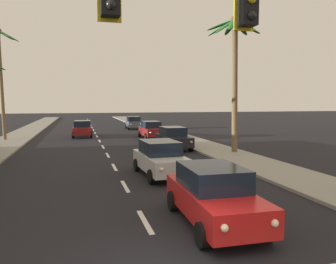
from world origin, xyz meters
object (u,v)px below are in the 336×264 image
at_px(palm_left_third, 0,60).
at_px(palm_right_second, 235,58).
at_px(sedan_lead_at_stop_bar, 213,195).
at_px(sedan_parked_mid_kerb, 151,130).
at_px(sedan_oncoming_far, 83,129).
at_px(sedan_parked_far_kerb, 173,138).
at_px(sedan_third_in_queue, 160,158).
at_px(traffic_signal_mast, 322,33).
at_px(sedan_parked_nearest_kerb, 134,123).

height_order(palm_left_third, palm_right_second, palm_left_third).
distance_m(sedan_lead_at_stop_bar, sedan_parked_mid_kerb, 23.19).
relative_size(sedan_oncoming_far, sedan_parked_mid_kerb, 1.00).
xyz_separation_m(sedan_oncoming_far, sedan_parked_far_kerb, (6.52, -11.05, 0.00)).
xyz_separation_m(sedan_parked_mid_kerb, palm_left_third, (-13.64, 1.18, 6.53)).
xyz_separation_m(sedan_oncoming_far, palm_right_second, (9.85, -14.35, 5.64)).
distance_m(sedan_third_in_queue, sedan_parked_mid_kerb, 16.79).
relative_size(sedan_third_in_queue, sedan_parked_mid_kerb, 1.00).
height_order(sedan_oncoming_far, palm_right_second, palm_right_second).
distance_m(sedan_oncoming_far, sedan_parked_far_kerb, 12.83).
relative_size(traffic_signal_mast, sedan_lead_at_stop_bar, 2.40).
bearing_deg(palm_right_second, palm_left_third, 143.77).
relative_size(sedan_parked_mid_kerb, sedan_parked_far_kerb, 1.00).
bearing_deg(sedan_parked_mid_kerb, palm_left_third, 175.06).
xyz_separation_m(sedan_oncoming_far, sedan_parked_mid_kerb, (6.55, -3.12, 0.00)).
bearing_deg(sedan_parked_mid_kerb, sedan_third_in_queue, -100.89).
distance_m(sedan_lead_at_stop_bar, sedan_third_in_queue, 6.48).
distance_m(sedan_third_in_queue, sedan_parked_far_kerb, 9.11).
relative_size(sedan_lead_at_stop_bar, sedan_third_in_queue, 0.99).
bearing_deg(sedan_oncoming_far, sedan_parked_far_kerb, -59.47).
relative_size(sedan_lead_at_stop_bar, sedan_oncoming_far, 0.99).
xyz_separation_m(traffic_signal_mast, palm_right_second, (5.34, 14.49, 1.55)).
height_order(sedan_parked_nearest_kerb, palm_right_second, palm_right_second).
xyz_separation_m(sedan_oncoming_far, sedan_parked_nearest_kerb, (6.76, 8.76, 0.00)).
bearing_deg(sedan_lead_at_stop_bar, sedan_parked_nearest_kerb, 84.40).
bearing_deg(sedan_parked_nearest_kerb, sedan_parked_mid_kerb, -91.00).
distance_m(sedan_lead_at_stop_bar, sedan_parked_far_kerb, 15.37).
bearing_deg(palm_right_second, sedan_parked_far_kerb, 135.30).
height_order(traffic_signal_mast, sedan_third_in_queue, traffic_signal_mast).
bearing_deg(sedan_lead_at_stop_bar, sedan_third_in_queue, 89.65).
bearing_deg(traffic_signal_mast, sedan_parked_nearest_kerb, 86.58).
distance_m(sedan_parked_nearest_kerb, palm_right_second, 23.99).
bearing_deg(sedan_parked_nearest_kerb, sedan_parked_far_kerb, -90.70).
xyz_separation_m(traffic_signal_mast, sedan_oncoming_far, (-4.51, 28.85, -4.09)).
height_order(sedan_parked_far_kerb, palm_left_third, palm_left_third).
distance_m(sedan_third_in_queue, palm_left_third, 21.55).
bearing_deg(sedan_parked_far_kerb, sedan_parked_mid_kerb, 89.74).
relative_size(traffic_signal_mast, sedan_parked_mid_kerb, 2.40).
height_order(sedan_parked_far_kerb, palm_right_second, palm_right_second).
xyz_separation_m(sedan_parked_mid_kerb, palm_right_second, (3.30, -11.23, 5.64)).
bearing_deg(sedan_lead_at_stop_bar, palm_right_second, 60.98).
height_order(sedan_lead_at_stop_bar, palm_left_third, palm_left_third).
xyz_separation_m(sedan_lead_at_stop_bar, palm_left_third, (-10.43, 24.15, 6.53)).
xyz_separation_m(sedan_third_in_queue, sedan_oncoming_far, (-3.38, 19.60, 0.00)).
bearing_deg(sedan_parked_far_kerb, sedan_lead_at_stop_bar, -101.92).
bearing_deg(palm_right_second, traffic_signal_mast, -110.23).
xyz_separation_m(sedan_oncoming_far, palm_left_third, (-7.09, -1.94, 6.53)).
xyz_separation_m(sedan_parked_nearest_kerb, palm_left_third, (-13.85, -10.70, 6.53)).
distance_m(traffic_signal_mast, palm_left_third, 29.40).
bearing_deg(palm_right_second, sedan_third_in_queue, -140.94).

